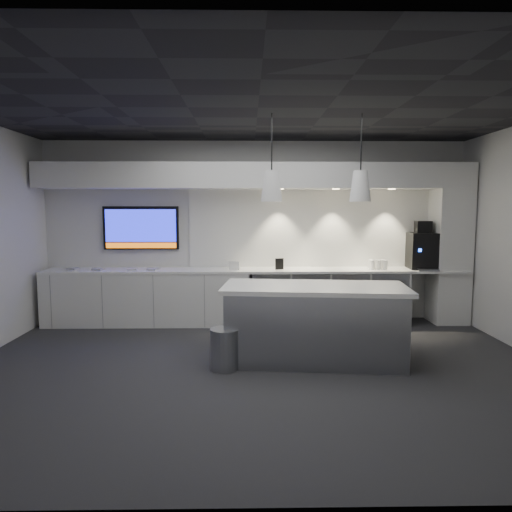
{
  "coord_description": "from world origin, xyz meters",
  "views": [
    {
      "loc": [
        -0.11,
        -5.2,
        1.89
      ],
      "look_at": [
        -0.0,
        1.1,
        1.23
      ],
      "focal_mm": 32.0,
      "sensor_mm": 36.0,
      "label": 1
    }
  ],
  "objects_px": {
    "wall_tv": "(141,228)",
    "bin": "(225,349)",
    "island": "(314,323)",
    "coffee_machine": "(422,249)"
  },
  "relations": [
    {
      "from": "wall_tv",
      "to": "bin",
      "type": "xyz_separation_m",
      "value": [
        1.51,
        -2.43,
        -1.32
      ]
    },
    {
      "from": "island",
      "to": "coffee_machine",
      "type": "bearing_deg",
      "value": 48.93
    },
    {
      "from": "wall_tv",
      "to": "island",
      "type": "bearing_deg",
      "value": -39.66
    },
    {
      "from": "coffee_machine",
      "to": "wall_tv",
      "type": "bearing_deg",
      "value": -177.46
    },
    {
      "from": "island",
      "to": "coffee_machine",
      "type": "height_order",
      "value": "coffee_machine"
    },
    {
      "from": "bin",
      "to": "coffee_machine",
      "type": "height_order",
      "value": "coffee_machine"
    },
    {
      "from": "wall_tv",
      "to": "coffee_machine",
      "type": "bearing_deg",
      "value": -3.04
    },
    {
      "from": "wall_tv",
      "to": "bin",
      "type": "bearing_deg",
      "value": -58.1
    },
    {
      "from": "bin",
      "to": "coffee_machine",
      "type": "bearing_deg",
      "value": 34.82
    },
    {
      "from": "island",
      "to": "bin",
      "type": "distance_m",
      "value": 1.15
    }
  ]
}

